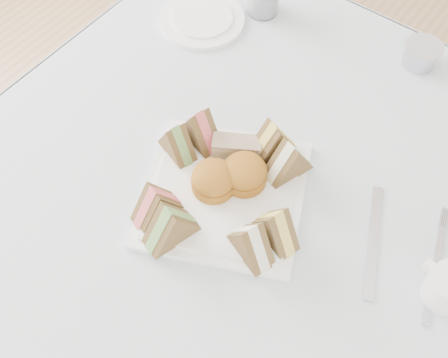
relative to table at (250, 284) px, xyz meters
The scene contains 19 objects.
floor 0.37m from the table, ahead, with size 4.00×4.00×0.00m, color #9E7751.
table is the anchor object (origin of this frame).
tablecloth 0.37m from the table, ahead, with size 1.02×1.02×0.01m, color silver.
serving_plate 0.39m from the table, 143.98° to the right, with size 0.26×0.26×0.01m, color white.
sandwich_fl_a 0.46m from the table, 129.47° to the right, with size 0.08×0.04×0.07m, color brown, non-canonical shape.
sandwich_fl_b 0.45m from the table, 113.54° to the right, with size 0.09×0.04×0.08m, color brown, non-canonical shape.
sandwich_fr_a 0.43m from the table, 37.78° to the right, with size 0.08×0.04×0.07m, color brown, non-canonical shape.
sandwich_fr_b 0.44m from the table, 62.25° to the right, with size 0.08×0.04×0.07m, color brown, non-canonical shape.
sandwich_bl_a 0.45m from the table, behind, with size 0.08×0.04×0.07m, color brown, non-canonical shape.
sandwich_bl_b 0.45m from the table, 169.42° to the left, with size 0.08×0.04×0.07m, color brown, non-canonical shape.
sandwich_br_a 0.43m from the table, 77.38° to the left, with size 0.08×0.04×0.07m, color brown, non-canonical shape.
sandwich_br_b 0.43m from the table, 110.54° to the left, with size 0.08×0.04×0.08m, color brown, non-canonical shape.
scone_left 0.42m from the table, 150.25° to the right, with size 0.07×0.07×0.05m, color #A85916.
scone_right 0.41m from the table, behind, with size 0.07×0.07×0.05m, color #A85916.
pastry_slice 0.42m from the table, 152.17° to the left, with size 0.08×0.03×0.04m, color beige.
side_plate 0.57m from the table, 140.50° to the left, with size 0.17×0.17×0.01m, color white.
tea_strainer 0.59m from the table, 80.24° to the left, with size 0.07×0.07×0.04m, color #B7B5C5.
knife 0.42m from the table, 11.59° to the left, with size 0.02×0.20×0.00m, color #B7B5C5.
fork 0.48m from the table, ahead, with size 0.01×0.17×0.00m, color #B7B5C5.
Camera 1 is at (0.24, -0.41, 1.53)m, focal length 45.00 mm.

